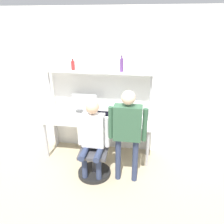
# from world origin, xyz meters

# --- Properties ---
(ground_plane) EXTENTS (12.00, 12.00, 0.00)m
(ground_plane) POSITION_xyz_m (0.00, 0.00, 0.00)
(ground_plane) COLOR tan
(wall_back) EXTENTS (8.00, 0.06, 2.70)m
(wall_back) POSITION_xyz_m (0.00, 0.66, 1.35)
(wall_back) COLOR white
(wall_back) RESTS_ON ground_plane
(desk) EXTENTS (2.03, 0.61, 0.75)m
(desk) POSITION_xyz_m (0.00, 0.33, 0.68)
(desk) COLOR white
(desk) RESTS_ON ground_plane
(shelf_unit) EXTENTS (1.92, 0.31, 1.64)m
(shelf_unit) POSITION_xyz_m (0.00, 0.47, 1.44)
(shelf_unit) COLOR silver
(shelf_unit) RESTS_ON ground_plane
(monitor) EXTENTS (0.48, 0.17, 0.42)m
(monitor) POSITION_xyz_m (-0.29, 0.51, 0.99)
(monitor) COLOR #B7B7BC
(monitor) RESTS_ON desk
(laptop) EXTENTS (0.33, 0.21, 0.21)m
(laptop) POSITION_xyz_m (0.09, 0.23, 0.81)
(laptop) COLOR #BCBCC1
(laptop) RESTS_ON desk
(cell_phone) EXTENTS (0.07, 0.15, 0.01)m
(cell_phone) POSITION_xyz_m (0.36, 0.18, 0.76)
(cell_phone) COLOR #264C8C
(cell_phone) RESTS_ON desk
(office_chair) EXTENTS (0.56, 0.56, 0.92)m
(office_chair) POSITION_xyz_m (0.06, -0.25, 0.28)
(office_chair) COLOR black
(office_chair) RESTS_ON ground_plane
(person_seated) EXTENTS (0.53, 0.46, 1.34)m
(person_seated) POSITION_xyz_m (0.06, -0.30, 0.79)
(person_seated) COLOR #2D3856
(person_seated) RESTS_ON ground_plane
(person_standing) EXTENTS (0.59, 0.21, 1.55)m
(person_standing) POSITION_xyz_m (0.62, -0.34, 0.98)
(person_standing) COLOR #2D3856
(person_standing) RESTS_ON ground_plane
(bottle_red) EXTENTS (0.07, 0.07, 0.20)m
(bottle_red) POSITION_xyz_m (-0.46, 0.47, 1.72)
(bottle_red) COLOR maroon
(bottle_red) RESTS_ON shelf_unit
(bottle_purple) EXTENTS (0.06, 0.06, 0.28)m
(bottle_purple) POSITION_xyz_m (0.42, 0.47, 1.76)
(bottle_purple) COLOR #593372
(bottle_purple) RESTS_ON shelf_unit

